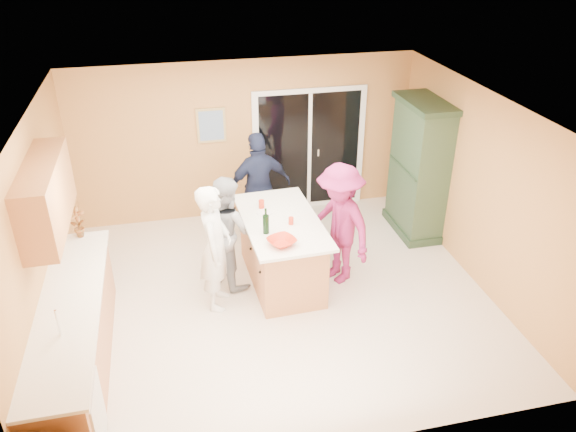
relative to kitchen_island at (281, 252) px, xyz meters
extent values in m
plane|color=beige|center=(-0.12, -0.36, -0.45)|extent=(5.50, 5.50, 0.00)
cube|color=white|center=(-0.12, -0.36, 2.15)|extent=(5.50, 5.00, 0.10)
cube|color=#EBA460|center=(-0.12, 2.14, 0.85)|extent=(5.50, 0.10, 2.60)
cube|color=#EBA460|center=(-0.12, -2.86, 0.85)|extent=(5.50, 0.10, 2.60)
cube|color=#EBA460|center=(-2.87, -0.36, 0.85)|extent=(0.10, 5.00, 2.60)
cube|color=#EBA460|center=(2.63, -0.36, 0.85)|extent=(0.10, 5.00, 2.60)
cube|color=#B97248|center=(-2.57, -1.26, 0.00)|extent=(0.60, 3.00, 0.90)
cube|color=silver|center=(-2.56, -2.36, -0.05)|extent=(0.62, 0.60, 0.72)
cube|color=white|center=(-2.55, -1.26, 0.47)|extent=(0.65, 3.05, 0.04)
cylinder|color=silver|center=(-2.57, -1.76, 0.64)|extent=(0.02, 0.02, 0.30)
cube|color=#B97248|center=(-2.69, -0.56, 1.43)|extent=(0.35, 1.60, 0.75)
cube|color=white|center=(0.93, 2.11, 0.60)|extent=(1.90, 0.05, 2.10)
cube|color=black|center=(0.93, 2.09, 0.60)|extent=(1.70, 0.03, 1.94)
cube|color=white|center=(0.93, 2.09, 0.60)|extent=(0.06, 0.04, 1.94)
cube|color=silver|center=(1.08, 2.08, 0.55)|extent=(0.02, 0.03, 0.12)
cube|color=tan|center=(-0.67, 2.12, 1.15)|extent=(0.46, 0.03, 0.56)
cube|color=#4D689F|center=(-0.67, 2.10, 1.15)|extent=(0.38, 0.02, 0.48)
cube|color=#B97248|center=(0.00, 0.00, 0.01)|extent=(0.90, 1.65, 0.92)
cube|color=white|center=(0.00, 0.00, 0.49)|extent=(1.06, 1.86, 0.04)
cube|color=black|center=(0.00, 0.00, -0.40)|extent=(0.81, 1.56, 0.10)
cube|color=#223823|center=(2.37, 0.92, -0.39)|extent=(0.60, 1.13, 0.13)
cube|color=#2F452E|center=(2.37, 0.92, 0.62)|extent=(0.53, 1.07, 2.01)
cube|color=#223823|center=(2.37, 0.92, 1.66)|extent=(0.62, 1.17, 0.09)
imported|color=white|center=(-0.92, -0.34, 0.40)|extent=(0.55, 0.70, 1.70)
imported|color=#939395|center=(-0.72, 0.15, 0.34)|extent=(0.91, 0.97, 1.58)
imported|color=#1A1B3A|center=(-0.08, 1.23, 0.42)|extent=(1.09, 0.62, 1.74)
imported|color=#982154|center=(0.77, -0.12, 0.41)|extent=(1.05, 1.28, 1.72)
imported|color=red|center=(-0.13, -0.62, 0.55)|extent=(0.44, 0.44, 0.08)
imported|color=#AB1211|center=(-2.57, 0.16, 0.69)|extent=(0.22, 0.15, 0.41)
cylinder|color=red|center=(-0.19, 0.40, 0.57)|extent=(0.10, 0.10, 0.11)
cylinder|color=red|center=(0.10, -0.14, 0.56)|extent=(0.08, 0.08, 0.10)
cylinder|color=black|center=(-0.26, -0.30, 0.63)|extent=(0.08, 0.08, 0.25)
cylinder|color=black|center=(-0.26, -0.30, 0.81)|extent=(0.03, 0.03, 0.09)
cylinder|color=silver|center=(-0.18, 0.23, 0.52)|extent=(0.22, 0.22, 0.01)
camera|label=1|loc=(-1.35, -6.38, 4.10)|focal=35.00mm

